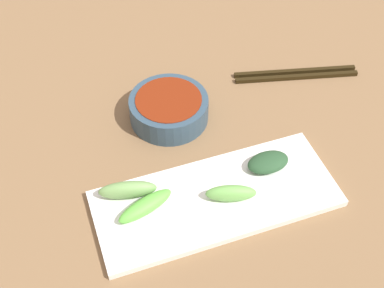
# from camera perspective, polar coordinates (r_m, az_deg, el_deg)

# --- Properties ---
(tabletop) EXTENTS (2.10, 2.10, 0.02)m
(tabletop) POSITION_cam_1_polar(r_m,az_deg,el_deg) (0.84, 1.02, -3.34)
(tabletop) COLOR brown
(tabletop) RESTS_ON ground
(sauce_bowl) EXTENTS (0.13, 0.13, 0.04)m
(sauce_bowl) POSITION_cam_1_polar(r_m,az_deg,el_deg) (0.89, -2.53, 3.97)
(sauce_bowl) COLOR #30485A
(sauce_bowl) RESTS_ON tabletop
(serving_plate) EXTENTS (0.15, 0.36, 0.01)m
(serving_plate) POSITION_cam_1_polar(r_m,az_deg,el_deg) (0.79, 2.87, -5.90)
(serving_plate) COLOR white
(serving_plate) RESTS_ON tabletop
(broccoli_stalk_0) EXTENTS (0.05, 0.08, 0.03)m
(broccoli_stalk_0) POSITION_cam_1_polar(r_m,az_deg,el_deg) (0.77, 4.26, -5.37)
(broccoli_stalk_0) COLOR #6CAF52
(broccoli_stalk_0) RESTS_ON serving_plate
(broccoli_stalk_1) EXTENTS (0.05, 0.09, 0.02)m
(broccoli_stalk_1) POSITION_cam_1_polar(r_m,az_deg,el_deg) (0.76, -5.11, -6.73)
(broccoli_stalk_1) COLOR #5FBB43
(broccoli_stalk_1) RESTS_ON serving_plate
(broccoli_stalk_2) EXTENTS (0.04, 0.09, 0.03)m
(broccoli_stalk_2) POSITION_cam_1_polar(r_m,az_deg,el_deg) (0.78, -7.03, -4.98)
(broccoli_stalk_2) COLOR #72A158
(broccoli_stalk_2) RESTS_ON serving_plate
(broccoli_leafy_3) EXTENTS (0.04, 0.07, 0.02)m
(broccoli_leafy_3) POSITION_cam_1_polar(r_m,az_deg,el_deg) (0.82, 8.28, -1.98)
(broccoli_leafy_3) COLOR #274C2C
(broccoli_leafy_3) RESTS_ON serving_plate
(chopsticks) EXTENTS (0.08, 0.23, 0.01)m
(chopsticks) POSITION_cam_1_polar(r_m,az_deg,el_deg) (1.01, 11.22, 7.45)
(chopsticks) COLOR black
(chopsticks) RESTS_ON tabletop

